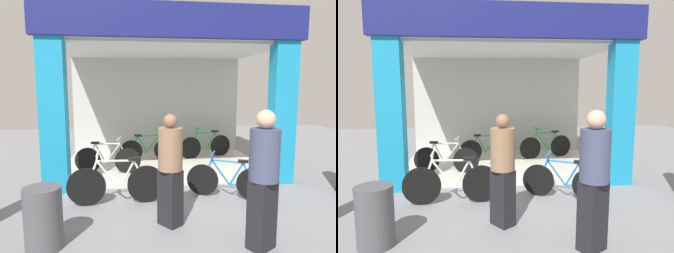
# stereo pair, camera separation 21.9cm
# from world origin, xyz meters

# --- Properties ---
(ground_plane) EXTENTS (18.32, 18.32, 0.00)m
(ground_plane) POSITION_xyz_m (0.00, 0.00, 0.00)
(ground_plane) COLOR gray
(ground_plane) RESTS_ON ground
(shop_facade) EXTENTS (5.36, 3.73, 3.65)m
(shop_facade) POSITION_xyz_m (0.00, 1.72, 1.96)
(shop_facade) COLOR beige
(shop_facade) RESTS_ON ground
(bicycle_inside_0) EXTENTS (1.57, 0.43, 0.87)m
(bicycle_inside_0) POSITION_xyz_m (-1.43, 1.13, 0.35)
(bicycle_inside_0) COLOR black
(bicycle_inside_0) RESTS_ON ground
(bicycle_inside_1) EXTENTS (1.59, 0.53, 0.90)m
(bicycle_inside_1) POSITION_xyz_m (1.32, 2.39, 0.36)
(bicycle_inside_1) COLOR black
(bicycle_inside_1) RESTS_ON ground
(bicycle_inside_2) EXTENTS (1.58, 0.45, 0.88)m
(bicycle_inside_2) POSITION_xyz_m (-0.39, 2.14, 0.35)
(bicycle_inside_2) COLOR black
(bicycle_inside_2) RESTS_ON ground
(bicycle_parked_0) EXTENTS (1.72, 0.47, 0.94)m
(bicycle_parked_0) POSITION_xyz_m (-1.12, -0.81, 0.38)
(bicycle_parked_0) COLOR black
(bicycle_parked_0) RESTS_ON ground
(bicycle_parked_1) EXTENTS (1.41, 0.67, 0.84)m
(bicycle_parked_1) POSITION_xyz_m (0.91, -0.78, 0.34)
(bicycle_parked_1) COLOR black
(bicycle_parked_1) RESTS_ON ground
(pedestrian_2) EXTENTS (0.50, 0.50, 1.68)m
(pedestrian_2) POSITION_xyz_m (-0.30, -1.72, 0.87)
(pedestrian_2) COLOR black
(pedestrian_2) RESTS_ON ground
(pedestrian_3) EXTENTS (0.51, 0.51, 1.79)m
(pedestrian_3) POSITION_xyz_m (0.77, -2.53, 0.94)
(pedestrian_3) COLOR black
(pedestrian_3) RESTS_ON ground
(trash_bin) EXTENTS (0.48, 0.48, 0.81)m
(trash_bin) POSITION_xyz_m (-2.00, -2.16, 0.40)
(trash_bin) COLOR #4C4C51
(trash_bin) RESTS_ON ground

